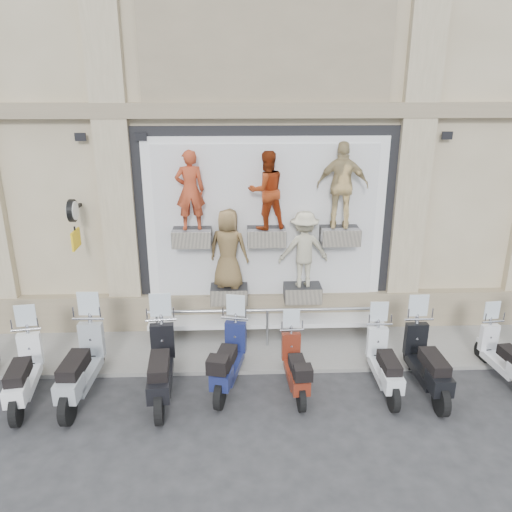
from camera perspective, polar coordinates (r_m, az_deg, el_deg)
The scene contains 14 objects.
ground at distance 9.16m, azimuth 2.05°, elevation -16.71°, with size 90.00×90.00×0.00m, color #2A2A2C.
sidewalk at distance 10.91m, azimuth 1.25°, elevation -10.06°, with size 16.00×2.20×0.08m, color gray.
building at distance 14.42m, azimuth 0.20°, elevation 21.72°, with size 14.00×8.60×12.00m, color #C8B592, non-canonical shape.
shop_vitrine at distance 10.59m, azimuth 1.66°, elevation 2.89°, with size 5.60×0.83×4.30m.
guard_rail at distance 10.62m, azimuth 1.30°, elevation -8.32°, with size 5.06×0.10×0.93m, color #9EA0A5, non-canonical shape.
clock_sign_bracket at distance 10.71m, azimuth -20.13°, elevation 4.15°, with size 0.10×0.80×1.02m.
scooter_b at distance 9.76m, azimuth -25.20°, elevation -10.83°, with size 0.56×1.94×1.57m, color white, non-canonical shape.
scooter_c at distance 9.46m, azimuth -19.52°, elevation -10.43°, with size 0.62×2.14×1.74m, color #8F959B, non-canonical shape.
scooter_d at distance 9.10m, azimuth -10.92°, elevation -10.92°, with size 0.62×2.11×1.72m, color black, non-canonical shape.
scooter_e at distance 9.28m, azimuth -3.15°, elevation -10.46°, with size 0.56×1.93×1.57m, color #161D4D, non-canonical shape.
scooter_f at distance 9.21m, azimuth 4.57°, elevation -11.43°, with size 0.49×1.69×1.37m, color maroon, non-canonical shape.
scooter_g at distance 9.50m, azimuth 14.56°, elevation -10.67°, with size 0.53×1.82×1.48m, color silver, non-canonical shape.
scooter_h at distance 9.63m, azimuth 19.09°, elevation -10.21°, with size 0.58×2.00×1.62m, color black, non-canonical shape.
scooter_i at distance 10.58m, azimuth 26.63°, elevation -9.30°, with size 0.49×1.69×1.37m, color silver, non-canonical shape.
Camera 1 is at (-0.60, -7.39, 5.38)m, focal length 35.00 mm.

